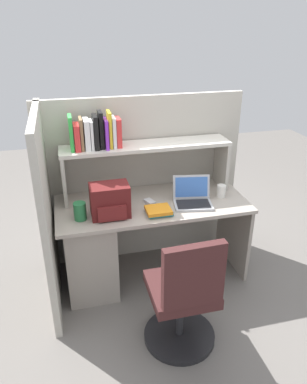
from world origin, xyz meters
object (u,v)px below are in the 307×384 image
Objects in this scene: laptop at (192,198)px; computer_mouse at (150,202)px; snack_canister at (80,211)px; paper_cup at (221,191)px; office_chair at (184,301)px; backpack at (110,201)px.

laptop reaches higher than computer_mouse.
computer_mouse is at bearing 11.93° from snack_canister.
paper_cup is at bearing 12.35° from laptop.
paper_cup is (0.28, 0.06, 0.00)m from laptop.
laptop is 0.90m from office_chair.
backpack is at bearing -173.99° from paper_cup.
computer_mouse is 0.63m from paper_cup.
computer_mouse is at bearing 178.62° from paper_cup.
office_chair is (-0.31, -0.75, -0.39)m from laptop.
laptop is at bearing -31.80° from computer_mouse.
snack_canister reaches higher than computer_mouse.
computer_mouse is 0.59m from snack_canister.
backpack is 0.32× the size of office_chair.
snack_canister is at bearing -179.03° from backpack.
computer_mouse is at bearing -89.34° from office_chair.
paper_cup is 0.78× the size of snack_canister.
laptop is at bearing 2.75° from snack_canister.
laptop is at bearing -114.55° from office_chair.
backpack is at bearing 0.97° from snack_canister.
paper_cup is (0.63, -0.02, 0.04)m from computer_mouse.
snack_canister is 1.02m from office_chair.
office_chair is at bearing -106.61° from computer_mouse.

